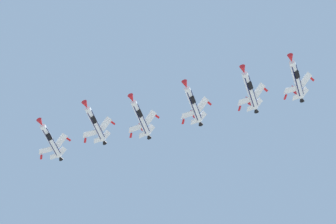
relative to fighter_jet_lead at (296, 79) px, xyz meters
name	(u,v)px	position (x,y,z in m)	size (l,w,h in m)	color
fighter_jet_lead	(296,79)	(0.00, 0.00, 0.00)	(9.26, 15.96, 5.48)	white
fighter_jet_left_wing	(250,90)	(-12.75, -0.27, -1.87)	(8.95, 15.96, 5.90)	white
fighter_jet_right_wing	(193,104)	(-28.79, 2.96, 0.45)	(8.96, 15.96, 5.88)	white
fighter_jet_left_outer	(140,117)	(-43.73, 3.12, -1.58)	(8.77, 15.96, 6.15)	white
fighter_jet_right_outer	(95,123)	(-57.26, 4.36, 0.70)	(9.26, 15.96, 5.48)	white
fighter_jet_trail_slot	(50,140)	(-71.67, 8.14, 1.18)	(9.13, 15.96, 5.63)	white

